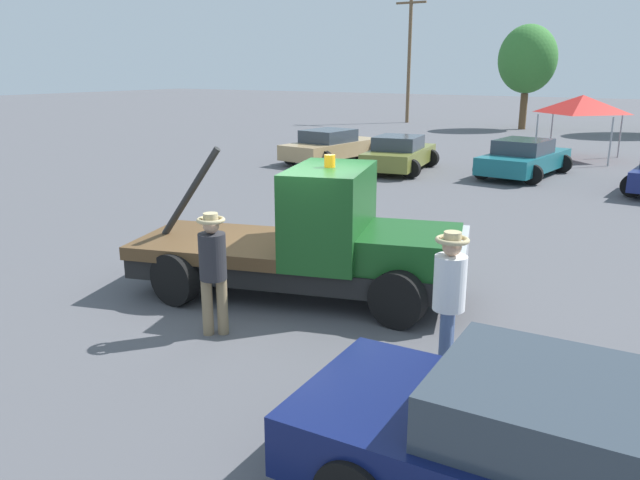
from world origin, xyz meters
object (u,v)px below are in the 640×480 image
object	(u,v)px
canopy_tent_red	(582,104)
tow_truck	(315,243)
person_near_truck	(449,292)
tree_center	(528,59)
utility_pole	(409,52)
person_at_hood	(213,264)
parked_car_teal	(524,158)
traffic_cone	(315,221)
parked_car_tan	(331,146)
foreground_car	(597,467)
parked_car_olive	(399,154)

from	to	relation	value
canopy_tent_red	tow_truck	bearing A→B (deg)	-91.93
tow_truck	canopy_tent_red	xyz separation A→B (m)	(0.67, 20.00, 1.36)
tow_truck	person_near_truck	xyz separation A→B (m)	(2.91, -1.48, 0.16)
tree_center	utility_pole	bearing A→B (deg)	174.84
tow_truck	person_at_hood	bearing A→B (deg)	-117.59
tow_truck	person_at_hood	xyz separation A→B (m)	(-0.40, -2.09, 0.13)
parked_car_teal	traffic_cone	size ratio (longest dim) A/B	8.71
traffic_cone	person_near_truck	bearing A→B (deg)	-44.74
utility_pole	person_near_truck	bearing A→B (deg)	-65.14
person_near_truck	traffic_cone	xyz separation A→B (m)	(-5.28, 5.23, -0.85)
tow_truck	utility_pole	size ratio (longest dim) A/B	0.64
utility_pole	tree_center	bearing A→B (deg)	-5.16
person_near_truck	tree_center	xyz separation A→B (m)	(-7.77, 33.91, 3.17)
parked_car_tan	canopy_tent_red	world-z (taller)	canopy_tent_red
parked_car_tan	traffic_cone	world-z (taller)	parked_car_tan
foreground_car	traffic_cone	xyz separation A→B (m)	(-7.35, 7.32, -0.40)
foreground_car	person_near_truck	xyz separation A→B (m)	(-2.07, 2.09, 0.46)
parked_car_teal	tree_center	world-z (taller)	tree_center
canopy_tent_red	foreground_car	bearing A→B (deg)	-79.64
canopy_tent_red	traffic_cone	size ratio (longest dim) A/B	5.34
foreground_car	parked_car_tan	xyz separation A→B (m)	(-12.87, 17.35, -0.00)
parked_car_tan	traffic_cone	size ratio (longest dim) A/B	9.00
tow_truck	parked_car_olive	size ratio (longest dim) A/B	1.30
tow_truck	person_near_truck	bearing A→B (deg)	-43.78
person_at_hood	canopy_tent_red	size ratio (longest dim) A/B	0.62
person_near_truck	utility_pole	bearing A→B (deg)	100.64
person_near_truck	parked_car_tan	distance (m)	18.71
canopy_tent_red	utility_pole	bearing A→B (deg)	136.36
canopy_tent_red	traffic_cone	world-z (taller)	canopy_tent_red
foreground_car	canopy_tent_red	world-z (taller)	canopy_tent_red
parked_car_teal	tree_center	bearing A→B (deg)	20.86
tree_center	traffic_cone	xyz separation A→B (m)	(2.49, -28.68, -4.02)
parked_car_tan	utility_pole	size ratio (longest dim) A/B	0.54
person_near_truck	parked_car_olive	distance (m)	16.30
foreground_car	parked_car_tan	world-z (taller)	same
utility_pole	canopy_tent_red	bearing A→B (deg)	-43.64
tow_truck	traffic_cone	distance (m)	4.48
person_near_truck	tree_center	world-z (taller)	tree_center
parked_car_olive	utility_pole	world-z (taller)	utility_pole
tow_truck	utility_pole	bearing A→B (deg)	94.81
tow_truck	canopy_tent_red	world-z (taller)	canopy_tent_red
parked_car_teal	utility_pole	world-z (taller)	utility_pole
person_near_truck	parked_car_tan	world-z (taller)	person_near_truck
tree_center	traffic_cone	distance (m)	29.07
person_at_hood	utility_pole	bearing A→B (deg)	160.20
foreground_car	canopy_tent_red	xyz separation A→B (m)	(-4.31, 23.57, 1.65)
tree_center	parked_car_olive	bearing A→B (deg)	-88.85
foreground_car	tree_center	size ratio (longest dim) A/B	0.85
person_at_hood	canopy_tent_red	world-z (taller)	canopy_tent_red
parked_car_tan	tree_center	xyz separation A→B (m)	(3.04, 18.65, 3.63)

